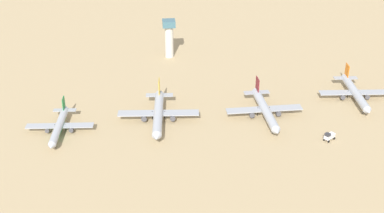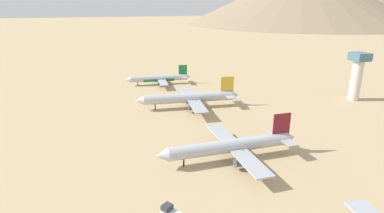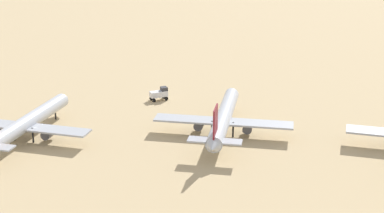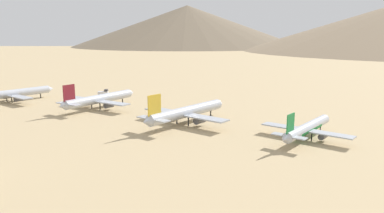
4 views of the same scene
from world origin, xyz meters
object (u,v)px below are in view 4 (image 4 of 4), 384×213
(parked_jet_2, at_px, (99,99))
(parked_jet_3, at_px, (13,94))
(parked_jet_1, at_px, (186,112))
(parked_jet_0, at_px, (307,128))
(service_truck, at_px, (104,93))

(parked_jet_2, distance_m, parked_jet_3, 48.92)
(parked_jet_1, bearing_deg, parked_jet_0, -82.51)
(parked_jet_2, xyz_separation_m, service_truck, (22.66, 22.58, -2.12))
(parked_jet_2, relative_size, parked_jet_3, 1.03)
(parked_jet_1, relative_size, parked_jet_3, 1.08)
(parked_jet_0, distance_m, parked_jet_2, 91.30)
(parked_jet_2, xyz_separation_m, parked_jet_3, (-12.84, 47.21, -0.15))
(parked_jet_1, xyz_separation_m, parked_jet_2, (0.83, 48.23, -0.17))
(service_truck, bearing_deg, parked_jet_0, -98.91)
(parked_jet_0, distance_m, parked_jet_3, 139.50)
(parked_jet_0, distance_m, service_truck, 115.14)
(parked_jet_1, relative_size, parked_jet_2, 1.04)
(service_truck, bearing_deg, parked_jet_2, -135.11)
(parked_jet_1, distance_m, parked_jet_3, 96.19)
(parked_jet_1, height_order, parked_jet_3, parked_jet_1)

